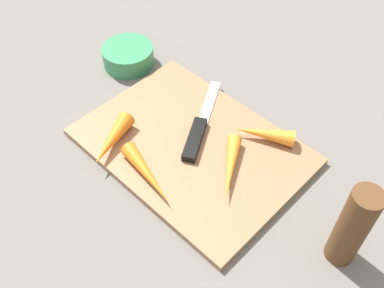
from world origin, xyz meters
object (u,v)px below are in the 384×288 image
pepper_grinder (352,227)px  knife (198,135)px  carrot_short (112,140)px  carrot_shortest (264,134)px  carrot_longest (149,175)px  small_bowl (128,56)px  carrot_long (230,168)px  cutting_board (192,146)px

pepper_grinder → knife: bearing=-2.6°
carrot_short → pepper_grinder: size_ratio=0.74×
carrot_shortest → knife: bearing=11.2°
carrot_longest → small_bowl: size_ratio=1.23×
knife → carrot_long: size_ratio=1.53×
carrot_short → pepper_grinder: pepper_grinder is taller
carrot_long → pepper_grinder: (-0.20, -0.01, 0.05)m
knife → carrot_short: 0.14m
carrot_long → carrot_short: 0.20m
cutting_board → knife: 0.02m
knife → carrot_longest: size_ratio=1.49×
carrot_long → carrot_longest: carrot_longest is taller
carrot_long → carrot_short: carrot_short is taller
cutting_board → carrot_short: (0.09, 0.09, 0.02)m
carrot_long → small_bowl: bearing=-136.6°
carrot_short → carrot_long: bearing=96.0°
cutting_board → pepper_grinder: bearing=-178.9°
cutting_board → small_bowl: 0.26m
carrot_longest → carrot_long: bearing=62.9°
carrot_shortest → pepper_grinder: (-0.20, 0.08, 0.05)m
carrot_shortest → small_bowl: (0.32, 0.02, -0.01)m
carrot_shortest → pepper_grinder: size_ratio=0.69×
cutting_board → knife: bearing=-79.4°
carrot_longest → carrot_shortest: 0.20m
carrot_longest → carrot_shortest: size_ratio=1.24×
carrot_longest → cutting_board: bearing=104.1°
small_bowl → pepper_grinder: pepper_grinder is taller
carrot_short → carrot_shortest: bearing=115.3°
pepper_grinder → carrot_short: bearing=15.0°
knife → cutting_board: bearing=160.8°
carrot_long → carrot_shortest: carrot_shortest is taller
carrot_longest → small_bowl: (0.25, -0.17, -0.01)m
knife → pepper_grinder: 0.29m
cutting_board → pepper_grinder: pepper_grinder is taller
carrot_longest → pepper_grinder: bearing=32.8°
knife → carrot_longest: 0.12m
carrot_short → small_bowl: 0.23m
carrot_shortest → small_bowl: 0.32m
carrot_short → pepper_grinder: (-0.37, -0.10, 0.04)m
carrot_long → small_bowl: size_ratio=1.20×
cutting_board → carrot_long: 0.09m
carrot_shortest → small_bowl: carrot_shortest is taller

